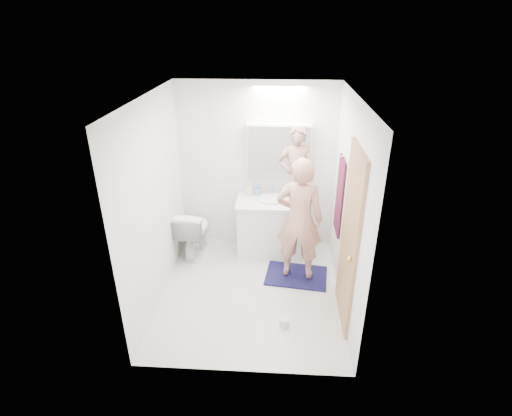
# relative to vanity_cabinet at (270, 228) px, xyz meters

# --- Properties ---
(floor) EXTENTS (2.50, 2.50, 0.00)m
(floor) POSITION_rel_vanity_cabinet_xyz_m (-0.21, -0.96, -0.39)
(floor) COLOR silver
(floor) RESTS_ON ground
(ceiling) EXTENTS (2.50, 2.50, 0.00)m
(ceiling) POSITION_rel_vanity_cabinet_xyz_m (-0.21, -0.96, 2.01)
(ceiling) COLOR white
(ceiling) RESTS_ON floor
(wall_back) EXTENTS (2.50, 0.00, 2.50)m
(wall_back) POSITION_rel_vanity_cabinet_xyz_m (-0.21, 0.29, 0.81)
(wall_back) COLOR white
(wall_back) RESTS_ON floor
(wall_front) EXTENTS (2.50, 0.00, 2.50)m
(wall_front) POSITION_rel_vanity_cabinet_xyz_m (-0.21, -2.21, 0.81)
(wall_front) COLOR white
(wall_front) RESTS_ON floor
(wall_left) EXTENTS (0.00, 2.50, 2.50)m
(wall_left) POSITION_rel_vanity_cabinet_xyz_m (-1.31, -0.96, 0.81)
(wall_left) COLOR white
(wall_left) RESTS_ON floor
(wall_right) EXTENTS (0.00, 2.50, 2.50)m
(wall_right) POSITION_rel_vanity_cabinet_xyz_m (0.89, -0.96, 0.81)
(wall_right) COLOR white
(wall_right) RESTS_ON floor
(vanity_cabinet) EXTENTS (0.90, 0.55, 0.78)m
(vanity_cabinet) POSITION_rel_vanity_cabinet_xyz_m (0.00, 0.00, 0.00)
(vanity_cabinet) COLOR white
(vanity_cabinet) RESTS_ON floor
(countertop) EXTENTS (0.95, 0.58, 0.04)m
(countertop) POSITION_rel_vanity_cabinet_xyz_m (0.00, -0.00, 0.41)
(countertop) COLOR white
(countertop) RESTS_ON vanity_cabinet
(sink_basin) EXTENTS (0.36, 0.36, 0.03)m
(sink_basin) POSITION_rel_vanity_cabinet_xyz_m (0.00, 0.03, 0.45)
(sink_basin) COLOR silver
(sink_basin) RESTS_ON countertop
(faucet) EXTENTS (0.02, 0.02, 0.16)m
(faucet) POSITION_rel_vanity_cabinet_xyz_m (0.00, 0.22, 0.51)
(faucet) COLOR #B4B4B8
(faucet) RESTS_ON countertop
(medicine_cabinet) EXTENTS (0.88, 0.14, 0.70)m
(medicine_cabinet) POSITION_rel_vanity_cabinet_xyz_m (0.09, 0.21, 1.11)
(medicine_cabinet) COLOR white
(medicine_cabinet) RESTS_ON wall_back
(mirror_panel) EXTENTS (0.84, 0.01, 0.66)m
(mirror_panel) POSITION_rel_vanity_cabinet_xyz_m (0.09, 0.13, 1.11)
(mirror_panel) COLOR silver
(mirror_panel) RESTS_ON medicine_cabinet
(toilet) EXTENTS (0.46, 0.74, 0.72)m
(toilet) POSITION_rel_vanity_cabinet_xyz_m (-1.09, -0.11, -0.03)
(toilet) COLOR white
(toilet) RESTS_ON floor
(bath_rug) EXTENTS (0.86, 0.64, 0.02)m
(bath_rug) POSITION_rel_vanity_cabinet_xyz_m (0.37, -0.61, -0.38)
(bath_rug) COLOR #151541
(bath_rug) RESTS_ON floor
(person) EXTENTS (0.63, 0.46, 1.62)m
(person) POSITION_rel_vanity_cabinet_xyz_m (0.37, -0.61, 0.47)
(person) COLOR tan
(person) RESTS_ON bath_rug
(door) EXTENTS (0.04, 0.80, 2.00)m
(door) POSITION_rel_vanity_cabinet_xyz_m (0.87, -1.31, 0.61)
(door) COLOR tan
(door) RESTS_ON wall_right
(door_knob) EXTENTS (0.06, 0.06, 0.06)m
(door_knob) POSITION_rel_vanity_cabinet_xyz_m (0.83, -1.61, 0.56)
(door_knob) COLOR gold
(door_knob) RESTS_ON door
(towel) EXTENTS (0.02, 0.42, 1.00)m
(towel) POSITION_rel_vanity_cabinet_xyz_m (0.87, -0.41, 0.71)
(towel) COLOR #121138
(towel) RESTS_ON wall_right
(towel_hook) EXTENTS (0.07, 0.02, 0.02)m
(towel_hook) POSITION_rel_vanity_cabinet_xyz_m (0.86, -0.41, 1.23)
(towel_hook) COLOR silver
(towel_hook) RESTS_ON wall_right
(soap_bottle_a) EXTENTS (0.10, 0.10, 0.20)m
(soap_bottle_a) POSITION_rel_vanity_cabinet_xyz_m (-0.31, 0.15, 0.53)
(soap_bottle_a) COLOR #D4D389
(soap_bottle_a) RESTS_ON countertop
(soap_bottle_b) EXTENTS (0.09, 0.09, 0.16)m
(soap_bottle_b) POSITION_rel_vanity_cabinet_xyz_m (-0.19, 0.18, 0.51)
(soap_bottle_b) COLOR #619BD1
(soap_bottle_b) RESTS_ON countertop
(toothbrush_cup) EXTENTS (0.13, 0.13, 0.10)m
(toothbrush_cup) POSITION_rel_vanity_cabinet_xyz_m (0.19, 0.16, 0.48)
(toothbrush_cup) COLOR #4555D1
(toothbrush_cup) RESTS_ON countertop
(toilet_paper_roll) EXTENTS (0.11, 0.11, 0.10)m
(toilet_paper_roll) POSITION_rel_vanity_cabinet_xyz_m (0.21, -1.56, -0.34)
(toilet_paper_roll) COLOR silver
(toilet_paper_roll) RESTS_ON floor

